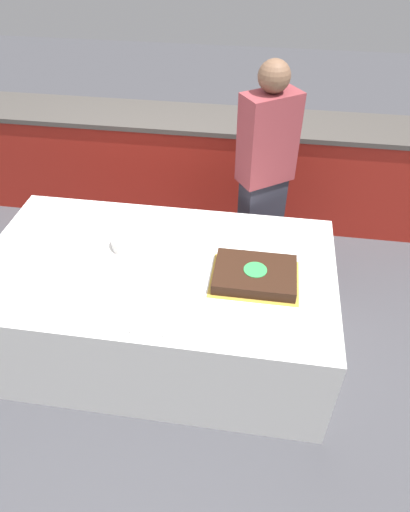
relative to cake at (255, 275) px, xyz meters
name	(u,v)px	position (x,y,z in m)	size (l,w,h in m)	color
ground_plane	(163,341)	(-0.59, 0.05, -0.76)	(14.00, 14.00, 0.00)	#424247
back_counter	(200,165)	(-0.59, 1.72, -0.30)	(4.40, 0.58, 0.92)	#A82319
dining_table	(160,305)	(-0.59, 0.05, -0.40)	(2.13, 1.20, 0.72)	white
cake	(255,275)	(0.00, 0.00, 0.00)	(0.51, 0.37, 0.08)	gold
plate_stack	(130,242)	(-0.79, 0.19, 0.00)	(0.22, 0.22, 0.06)	white
side_plate_near_cake	(250,242)	(-0.05, 0.34, -0.03)	(0.19, 0.19, 0.00)	white
utensil_pile	(149,326)	(-0.51, -0.44, -0.03)	(0.18, 0.12, 0.02)	white
person_cutting_cake	(264,179)	(0.00, 0.86, 0.12)	(0.41, 0.38, 1.68)	#282833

